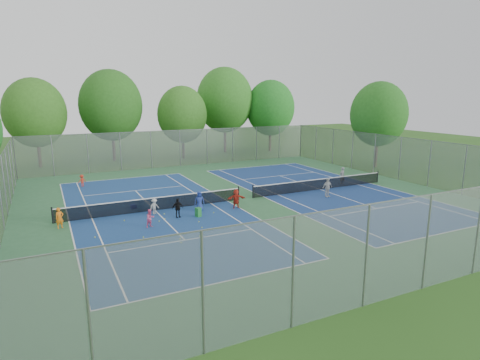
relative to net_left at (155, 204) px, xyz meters
name	(u,v)px	position (x,y,z in m)	size (l,w,h in m)	color
ground	(246,199)	(7.00, 0.00, -0.46)	(120.00, 120.00, 0.00)	#28541A
court_pad	(246,199)	(7.00, 0.00, -0.45)	(32.00, 32.00, 0.01)	#2F643B
court_left	(155,210)	(0.00, 0.00, -0.44)	(10.97, 23.77, 0.01)	navy
court_right	(320,189)	(14.00, 0.00, -0.44)	(10.97, 23.77, 0.01)	navy
net_left	(155,204)	(0.00, 0.00, 0.00)	(12.87, 0.10, 0.91)	black
net_right	(320,184)	(14.00, 0.00, 0.00)	(12.87, 0.10, 0.91)	black
fence_north	(180,148)	(7.00, 16.00, 1.54)	(32.00, 0.10, 4.00)	gray
fence_south	(427,243)	(7.00, -16.00, 1.54)	(32.00, 0.10, 4.00)	gray
fence_west	(0,197)	(-9.00, 0.00, 1.54)	(32.00, 0.10, 4.00)	gray
fence_east	(400,159)	(23.00, 0.00, 1.54)	(32.00, 0.10, 4.00)	gray
tree_nw	(35,113)	(-7.00, 22.00, 5.44)	(6.40, 6.40, 9.58)	#443326
tree_nl	(111,105)	(1.00, 23.00, 6.09)	(7.20, 7.20, 10.69)	#443326
tree_nc	(182,115)	(9.00, 21.00, 4.94)	(6.00, 6.00, 8.85)	#443326
tree_nr	(225,100)	(16.00, 24.00, 6.59)	(7.60, 7.60, 11.42)	#443326
tree_ne	(270,108)	(22.00, 22.00, 5.51)	(6.60, 6.60, 9.77)	#443326
tree_side_e	(379,114)	(26.00, 6.00, 5.29)	(6.00, 6.00, 9.20)	#443326
ball_crate	(133,207)	(-1.24, 1.13, -0.30)	(0.35, 0.35, 0.30)	#1734AF
ball_hopper	(198,212)	(2.17, -2.65, -0.15)	(0.32, 0.32, 0.62)	#258835
student_a	(60,218)	(-6.02, -1.16, 0.18)	(0.47, 0.31, 1.28)	orange
student_b	(150,218)	(-1.13, -3.34, 0.11)	(0.55, 0.43, 1.12)	#EF5C8E
student_c	(154,206)	(-0.23, -0.79, 0.08)	(0.69, 0.40, 1.07)	beige
student_d	(178,208)	(0.92, -2.21, 0.18)	(0.75, 0.31, 1.28)	black
student_e	(199,201)	(2.73, -1.40, 0.24)	(0.68, 0.44, 1.38)	navy
student_f	(236,199)	(5.27, -1.93, 0.23)	(1.28, 0.41, 1.38)	#B52919
child_far_baseline	(82,181)	(-3.78, 10.00, 0.07)	(0.68, 0.39, 1.06)	red
instructor	(342,176)	(17.07, 0.92, 0.31)	(0.55, 0.36, 1.52)	gray
teen_court_b	(327,187)	(12.99, -2.20, 0.30)	(0.89, 0.37, 1.52)	beige
tennis_ball_0	(95,237)	(-4.37, -3.82, -0.42)	(0.07, 0.07, 0.07)	#E8F038
tennis_ball_1	(202,228)	(1.57, -4.89, -0.42)	(0.07, 0.07, 0.07)	#E1F037
tennis_ball_2	(143,238)	(-1.95, -5.02, -0.42)	(0.07, 0.07, 0.07)	#D8F438
tennis_ball_3	(181,243)	(-0.33, -6.75, -0.42)	(0.07, 0.07, 0.07)	#C4EE37
tennis_ball_4	(214,213)	(3.37, -2.37, -0.42)	(0.07, 0.07, 0.07)	#BDDD33
tennis_ball_5	(180,239)	(-0.20, -6.19, -0.42)	(0.07, 0.07, 0.07)	#CDDF33
tennis_ball_6	(165,219)	(0.04, -2.27, -0.42)	(0.07, 0.07, 0.07)	#D7E435
tennis_ball_7	(159,221)	(-0.41, -2.57, -0.42)	(0.07, 0.07, 0.07)	yellow
tennis_ball_8	(164,214)	(0.31, -1.19, -0.42)	(0.07, 0.07, 0.07)	#CAE535
tennis_ball_9	(124,221)	(-2.34, -1.46, -0.42)	(0.07, 0.07, 0.07)	#B6CA2F
tennis_ball_10	(200,236)	(0.92, -6.24, -0.42)	(0.07, 0.07, 0.07)	#CAF338
tennis_ball_11	(199,222)	(1.78, -3.78, -0.42)	(0.07, 0.07, 0.07)	#E1F138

